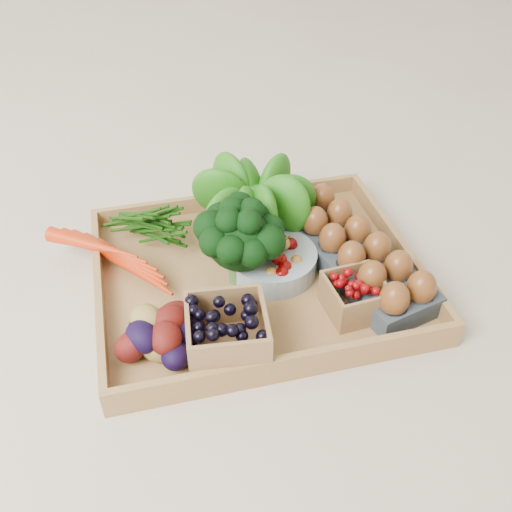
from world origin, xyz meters
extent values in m
plane|color=beige|center=(0.00, 0.00, 0.00)|extent=(4.00, 4.00, 0.00)
cube|color=#A97C47|center=(0.00, 0.00, 0.01)|extent=(0.55, 0.45, 0.01)
sphere|color=#165B0E|center=(0.03, 0.13, 0.10)|extent=(0.16, 0.16, 0.16)
cylinder|color=#8C9EA5|center=(0.03, 0.01, 0.04)|extent=(0.16, 0.16, 0.04)
cube|color=#394248|center=(0.17, -0.02, 0.03)|extent=(0.20, 0.36, 0.04)
cube|color=black|center=(-0.08, -0.16, 0.06)|extent=(0.13, 0.13, 0.08)
cube|color=#6B0406|center=(0.14, -0.12, 0.05)|extent=(0.10, 0.10, 0.06)
camera|label=1|loc=(-0.18, -0.73, 0.69)|focal=40.00mm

